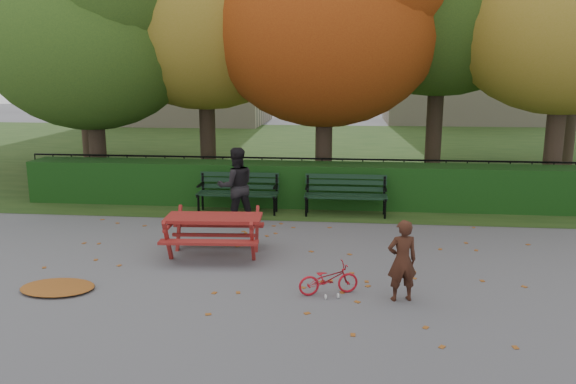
# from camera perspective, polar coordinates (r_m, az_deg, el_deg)

# --- Properties ---
(ground) EXTENTS (90.00, 90.00, 0.00)m
(ground) POSITION_cam_1_polar(r_m,az_deg,el_deg) (9.04, -1.36, -7.92)
(ground) COLOR slate
(ground) RESTS_ON ground
(grass_strip) EXTENTS (90.00, 90.00, 0.00)m
(grass_strip) POSITION_cam_1_polar(r_m,az_deg,el_deg) (22.67, 3.20, 4.23)
(grass_strip) COLOR #1C3712
(grass_strip) RESTS_ON ground
(building_right) EXTENTS (9.00, 6.00, 12.00)m
(building_right) POSITION_cam_1_polar(r_m,az_deg,el_deg) (37.19, 17.40, 16.03)
(building_right) COLOR #B5A88C
(building_right) RESTS_ON ground
(hedge) EXTENTS (13.00, 0.90, 1.00)m
(hedge) POSITION_cam_1_polar(r_m,az_deg,el_deg) (13.23, 1.13, 0.77)
(hedge) COLOR black
(hedge) RESTS_ON ground
(iron_fence) EXTENTS (14.00, 0.04, 1.02)m
(iron_fence) POSITION_cam_1_polar(r_m,az_deg,el_deg) (14.01, 1.41, 1.56)
(iron_fence) COLOR black
(iron_fence) RESTS_ON ground
(tree_a) EXTENTS (5.88, 5.60, 7.48)m
(tree_a) POSITION_cam_1_polar(r_m,az_deg,el_deg) (15.42, -18.91, 16.77)
(tree_a) COLOR #30231B
(tree_a) RESTS_ON ground
(tree_c) EXTENTS (6.30, 6.00, 8.00)m
(tree_c) POSITION_cam_1_polar(r_m,az_deg,el_deg) (14.50, 5.20, 18.89)
(tree_c) COLOR #30231B
(tree_c) RESTS_ON ground
(bench_left) EXTENTS (1.80, 0.57, 0.88)m
(bench_left) POSITION_cam_1_polar(r_m,az_deg,el_deg) (12.63, -5.07, 0.27)
(bench_left) COLOR black
(bench_left) RESTS_ON ground
(bench_right) EXTENTS (1.80, 0.57, 0.88)m
(bench_right) POSITION_cam_1_polar(r_m,az_deg,el_deg) (12.40, 5.88, 0.04)
(bench_right) COLOR black
(bench_right) RESTS_ON ground
(picnic_table) EXTENTS (1.70, 1.41, 0.79)m
(picnic_table) POSITION_cam_1_polar(r_m,az_deg,el_deg) (9.67, -7.54, -3.34)
(picnic_table) COLOR maroon
(picnic_table) RESTS_ON ground
(leaf_pile) EXTENTS (1.24, 1.00, 0.07)m
(leaf_pile) POSITION_cam_1_polar(r_m,az_deg,el_deg) (8.90, -22.37, -8.94)
(leaf_pile) COLOR brown
(leaf_pile) RESTS_ON ground
(leaf_scatter) EXTENTS (9.00, 5.70, 0.01)m
(leaf_scatter) POSITION_cam_1_polar(r_m,az_deg,el_deg) (9.32, -1.13, -7.26)
(leaf_scatter) COLOR brown
(leaf_scatter) RESTS_ON ground
(child) EXTENTS (0.47, 0.37, 1.15)m
(child) POSITION_cam_1_polar(r_m,az_deg,el_deg) (7.87, 11.52, -6.84)
(child) COLOR #391C12
(child) RESTS_ON ground
(adult) EXTENTS (0.96, 0.87, 1.60)m
(adult) POSITION_cam_1_polar(r_m,az_deg,el_deg) (11.56, -5.29, 0.59)
(adult) COLOR black
(adult) RESTS_ON ground
(bicycle) EXTENTS (0.92, 0.56, 0.45)m
(bicycle) POSITION_cam_1_polar(r_m,az_deg,el_deg) (8.05, 4.13, -8.79)
(bicycle) COLOR #AD101B
(bicycle) RESTS_ON ground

